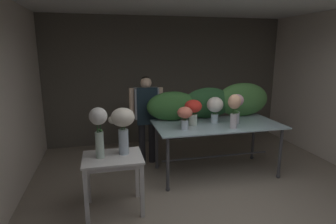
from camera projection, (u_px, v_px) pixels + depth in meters
ground_plane at (191, 170)px, 4.91m from camera, size 7.84×7.84×0.00m
wall_back at (167, 81)px, 6.29m from camera, size 5.43×0.12×2.77m
wall_left at (12, 99)px, 3.98m from camera, size 0.12×3.68×2.77m
wall_right at (330, 87)px, 5.21m from camera, size 0.12×3.68×2.77m
display_table_glass at (217, 130)px, 4.63m from camera, size 2.08×1.04×0.88m
side_table_white at (113, 164)px, 3.57m from camera, size 0.75×0.59×0.75m
florist at (146, 111)px, 5.02m from camera, size 0.61×0.24×1.61m
foliage_backdrop at (212, 102)px, 4.93m from camera, size 2.26×0.32×0.61m
vase_peach_anemones at (234, 107)px, 4.27m from camera, size 0.20×0.20×0.53m
vase_coral_lilies at (185, 115)px, 4.22m from camera, size 0.23×0.23×0.35m
vase_ivory_roses at (215, 107)px, 4.59m from camera, size 0.27×0.27×0.44m
vase_blush_hydrangea at (237, 105)px, 4.55m from camera, size 0.21×0.21×0.49m
vase_scarlet_dahlias at (193, 109)px, 4.46m from camera, size 0.29×0.28×0.42m
vase_white_roses_tall at (99, 126)px, 3.42m from camera, size 0.22×0.22×0.65m
vase_cream_lisianthus_tall at (123, 124)px, 3.54m from camera, size 0.33×0.30×0.61m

